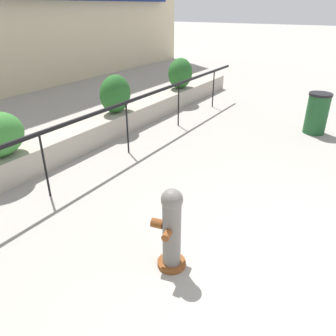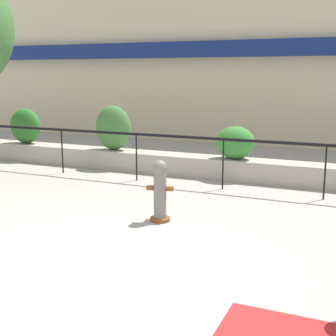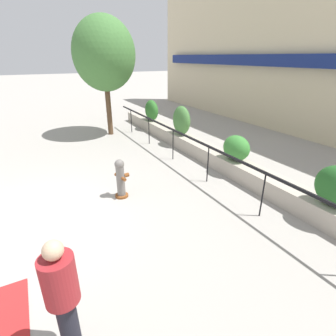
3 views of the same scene
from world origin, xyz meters
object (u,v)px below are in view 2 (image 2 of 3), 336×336
Objects in this scene: hedge_bush_1 at (113,128)px; fire_hydrant at (160,190)px; hedge_bush_2 at (235,143)px; hedge_bush_0 at (25,126)px.

hedge_bush_1 reaches higher than fire_hydrant.
hedge_bush_1 is 4.85m from fire_hydrant.
hedge_bush_2 is (3.37, 0.00, -0.20)m from hedge_bush_1.
hedge_bush_0 reaches higher than hedge_bush_2.
hedge_bush_1 is at bearing 180.00° from hedge_bush_2.
hedge_bush_2 is at bearing 0.00° from hedge_bush_0.
hedge_bush_0 is 0.86× the size of hedge_bush_1.
hedge_bush_0 is 7.12m from fire_hydrant.
hedge_bush_1 is (2.97, 0.00, 0.08)m from hedge_bush_0.
hedge_bush_1 is 1.25× the size of hedge_bush_2.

